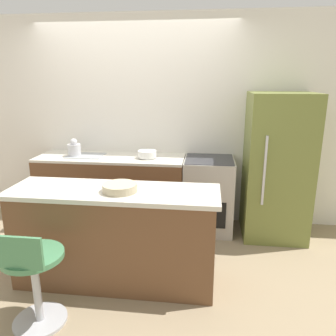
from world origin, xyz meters
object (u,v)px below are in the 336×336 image
at_px(refrigerator, 277,167).
at_px(mixing_bowl, 147,154).
at_px(stool_chair, 33,276).
at_px(oven_range, 208,195).
at_px(kettle, 74,149).

bearing_deg(refrigerator, mixing_bowl, 179.39).
bearing_deg(stool_chair, oven_range, 55.03).
distance_m(oven_range, stool_chair, 2.24).
distance_m(oven_range, kettle, 1.76).
distance_m(kettle, mixing_bowl, 0.92).
xyz_separation_m(stool_chair, kettle, (-0.39, 1.81, 0.57)).
relative_size(refrigerator, stool_chair, 2.03).
bearing_deg(kettle, stool_chair, -77.98).
xyz_separation_m(oven_range, kettle, (-1.67, -0.02, 0.54)).
xyz_separation_m(refrigerator, kettle, (-2.45, 0.02, 0.15)).
distance_m(stool_chair, kettle, 1.94).
xyz_separation_m(refrigerator, stool_chair, (-2.06, -1.80, -0.42)).
bearing_deg(refrigerator, oven_range, 177.33).
bearing_deg(refrigerator, kettle, 179.62).
relative_size(oven_range, refrigerator, 0.54).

